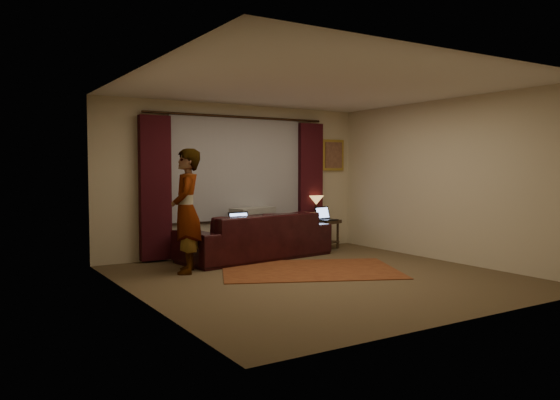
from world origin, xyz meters
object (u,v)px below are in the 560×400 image
Objects in this scene: end_table at (324,234)px; laptop_table at (327,214)px; tiffany_lamp at (316,208)px; sofa at (255,227)px; laptop_sofa at (243,221)px; person at (186,211)px.

laptop_table is (-0.02, -0.12, 0.39)m from end_table.
tiffany_lamp is at bearing 116.87° from end_table.
sofa reaches higher than end_table.
person reaches higher than laptop_sofa.
end_table is 0.30× the size of person.
person is (-3.07, -0.86, 0.62)m from end_table.
laptop_sofa is 0.74× the size of end_table.
end_table is at bearing 10.44° from laptop_sofa.
person is (-3.05, -0.74, 0.22)m from laptop_table.
laptop_table is at bearing 177.29° from sofa.
tiffany_lamp is 0.29m from laptop_table.
end_table is 1.21× the size of tiffany_lamp.
sofa is at bearing 28.93° from laptop_sofa.
sofa is 0.42m from laptop_sofa.
sofa is at bearing -170.75° from end_table.
person is at bearing -164.39° from end_table.
sofa reaches higher than tiffany_lamp.
laptop_sofa is 1.20m from person.
laptop_sofa is 2.05m from end_table.
laptop_table is (0.05, -0.27, -0.10)m from tiffany_lamp.
laptop_sofa reaches higher than end_table.
sofa is 1.66m from end_table.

